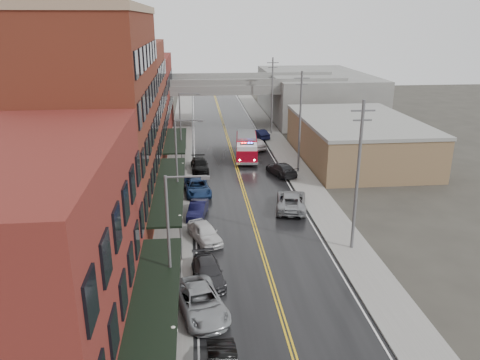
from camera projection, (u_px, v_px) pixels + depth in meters
road at (243, 188)px, 51.01m from camera, size 11.00×160.00×0.02m
sidewalk_left at (176, 190)px, 50.31m from camera, size 3.00×160.00×0.15m
sidewalk_right at (309, 186)px, 51.66m from camera, size 3.00×160.00×0.15m
curb_left at (191, 190)px, 50.46m from camera, size 0.30×160.00×0.15m
curb_right at (294, 186)px, 51.51m from camera, size 0.30×160.00×0.15m
brick_building_a at (33, 262)px, 23.36m from camera, size 9.00×18.00×12.00m
brick_building_b at (98, 123)px, 40.26m from camera, size 9.00×20.00×18.00m
brick_building_c at (126, 105)px, 57.22m from camera, size 9.00×15.00×15.00m
brick_building_far at (141, 96)px, 74.18m from camera, size 9.00×20.00×12.00m
tan_building at (357, 140)px, 61.09m from camera, size 14.00×22.00×5.00m
right_far_block at (315, 94)px, 89.02m from camera, size 18.00×30.00×8.00m
awning_0 at (154, 307)px, 24.88m from camera, size 2.60×16.00×3.09m
awning_1 at (170, 187)px, 42.76m from camera, size 2.60×18.00×3.09m
awning_2 at (176, 140)px, 59.23m from camera, size 2.60×13.00×3.09m
globe_lamp_0 at (174, 340)px, 23.32m from camera, size 0.44×0.44×3.12m
globe_lamp_1 at (180, 224)px, 36.49m from camera, size 0.44×0.44×3.12m
globe_lamp_2 at (183, 170)px, 49.67m from camera, size 0.44×0.44×3.12m
street_lamp_0 at (173, 236)px, 28.01m from camera, size 2.64×0.22×9.00m
street_lamp_1 at (179, 160)px, 43.07m from camera, size 2.64×0.22×9.00m
street_lamp_2 at (182, 124)px, 58.13m from camera, size 2.64×0.22×9.00m
utility_pole_0 at (358, 175)px, 35.51m from camera, size 1.80×0.24×12.00m
utility_pole_1 at (300, 121)px, 54.33m from camera, size 1.80×0.24×12.00m
utility_pole_2 at (272, 95)px, 73.15m from camera, size 1.80×0.24×12.00m
overpass at (223, 91)px, 79.18m from camera, size 40.00×10.00×7.50m
fire_truck at (247, 146)px, 61.51m from camera, size 4.02×8.63×3.07m
parked_car_left_2 at (201, 302)px, 29.12m from camera, size 3.97×6.21×1.59m
parked_car_left_3 at (208, 272)px, 32.78m from camera, size 2.57×5.00×1.39m
parked_car_left_4 at (205, 232)px, 38.68m from camera, size 3.27×4.92×1.56m
parked_car_left_5 at (198, 209)px, 43.54m from camera, size 2.20×4.46×1.41m
parked_car_left_6 at (197, 187)px, 49.17m from camera, size 3.21×5.84×1.55m
parked_car_left_7 at (200, 165)px, 56.81m from camera, size 2.30×5.05×1.43m
parked_car_right_0 at (291, 201)px, 45.28m from camera, size 3.95×6.48×1.68m
parked_car_right_1 at (281, 169)px, 55.18m from camera, size 3.56×5.53×1.49m
parked_car_right_2 at (256, 144)px, 66.33m from camera, size 2.89×4.91×1.57m
parked_car_right_3 at (259, 134)px, 72.11m from camera, size 2.94×4.83×1.50m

